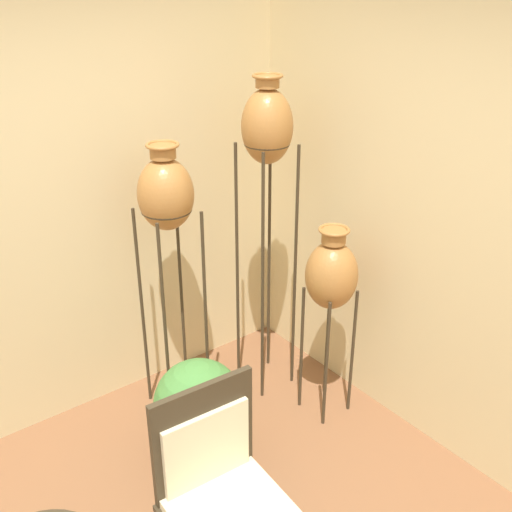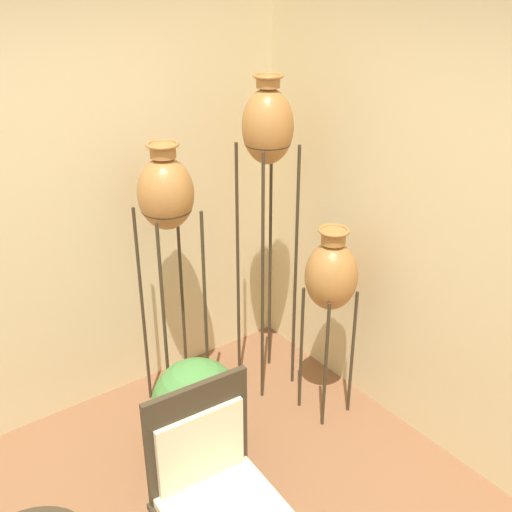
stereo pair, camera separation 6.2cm
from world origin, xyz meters
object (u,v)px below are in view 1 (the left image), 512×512
Objects in this scene: vase_stand_short at (331,276)px; vase_stand_tall at (267,135)px; vase_stand_medium at (166,199)px; chair at (221,486)px; potted_plant at (199,412)px.

vase_stand_tall is at bearing 103.71° from vase_stand_short.
chair is (-0.52, -1.26, -0.79)m from vase_stand_medium.
vase_stand_medium reaches higher than vase_stand_short.
vase_stand_tall is 0.69m from vase_stand_medium.
potted_plant is (-0.89, 0.09, -0.60)m from vase_stand_short.
vase_stand_short is at bearing 30.78° from chair.
potted_plant is at bearing -108.27° from vase_stand_medium.
chair is 0.84m from potted_plant.
vase_stand_tall is 0.90m from vase_stand_short.
vase_stand_medium reaches higher than potted_plant.
vase_stand_medium is at bearing 70.98° from chair.
vase_stand_medium is 1.20m from potted_plant.
vase_stand_tall is at bearing 48.11° from chair.
vase_stand_tall is 1.61m from potted_plant.
vase_stand_tall is 3.10× the size of potted_plant.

